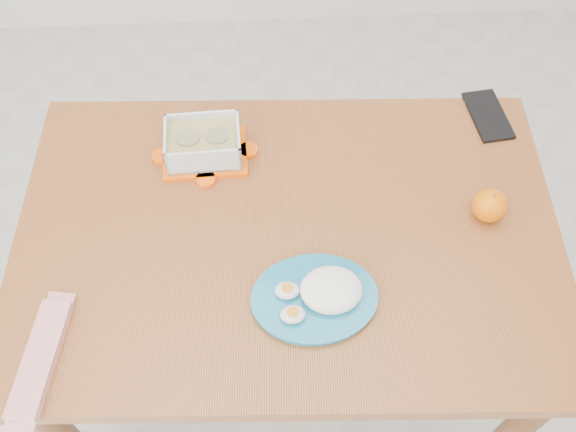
{
  "coord_description": "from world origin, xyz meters",
  "views": [
    {
      "loc": [
        0.02,
        -0.54,
        1.86
      ],
      "look_at": [
        0.05,
        0.16,
        0.81
      ],
      "focal_mm": 40.0,
      "sensor_mm": 36.0,
      "label": 1
    }
  ],
  "objects_px": {
    "food_container": "(203,144)",
    "orange_fruit": "(490,206)",
    "smartphone": "(488,115)",
    "dining_table": "(288,259)",
    "rice_plate": "(320,294)"
  },
  "relations": [
    {
      "from": "orange_fruit",
      "to": "rice_plate",
      "type": "distance_m",
      "value": 0.4
    },
    {
      "from": "smartphone",
      "to": "orange_fruit",
      "type": "bearing_deg",
      "value": -111.0
    },
    {
      "from": "food_container",
      "to": "orange_fruit",
      "type": "bearing_deg",
      "value": -20.44
    },
    {
      "from": "rice_plate",
      "to": "orange_fruit",
      "type": "bearing_deg",
      "value": 22.48
    },
    {
      "from": "rice_plate",
      "to": "food_container",
      "type": "bearing_deg",
      "value": 117.91
    },
    {
      "from": "dining_table",
      "to": "orange_fruit",
      "type": "bearing_deg",
      "value": 5.19
    },
    {
      "from": "dining_table",
      "to": "food_container",
      "type": "bearing_deg",
      "value": 131.45
    },
    {
      "from": "smartphone",
      "to": "food_container",
      "type": "bearing_deg",
      "value": 179.9
    },
    {
      "from": "rice_plate",
      "to": "dining_table",
      "type": "bearing_deg",
      "value": 105.0
    },
    {
      "from": "rice_plate",
      "to": "smartphone",
      "type": "relative_size",
      "value": 1.65
    },
    {
      "from": "orange_fruit",
      "to": "dining_table",
      "type": "bearing_deg",
      "value": -176.98
    },
    {
      "from": "food_container",
      "to": "smartphone",
      "type": "height_order",
      "value": "food_container"
    },
    {
      "from": "orange_fruit",
      "to": "smartphone",
      "type": "relative_size",
      "value": 0.46
    },
    {
      "from": "food_container",
      "to": "rice_plate",
      "type": "relative_size",
      "value": 0.75
    },
    {
      "from": "orange_fruit",
      "to": "rice_plate",
      "type": "xyz_separation_m",
      "value": [
        -0.36,
        -0.18,
        -0.01
      ]
    }
  ]
}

